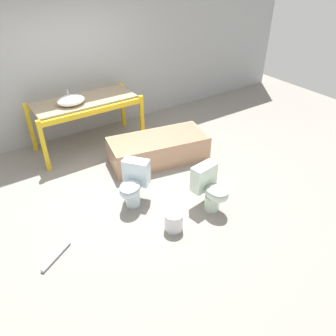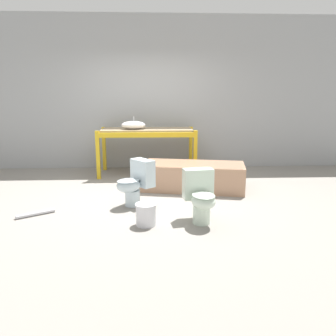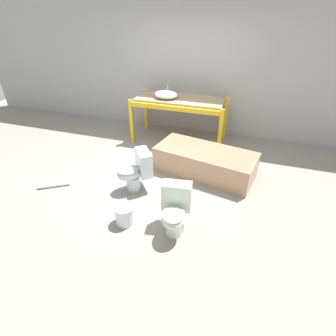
% 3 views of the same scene
% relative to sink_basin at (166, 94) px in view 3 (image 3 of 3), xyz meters
% --- Properties ---
extents(ground_plane, '(12.00, 12.00, 0.00)m').
position_rel_sink_basin_xyz_m(ground_plane, '(0.24, -1.31, -1.00)').
color(ground_plane, gray).
extents(warehouse_wall_rear, '(10.80, 0.08, 3.20)m').
position_rel_sink_basin_xyz_m(warehouse_wall_rear, '(0.24, 0.75, 0.60)').
color(warehouse_wall_rear, '#9EA0A3').
rests_on(warehouse_wall_rear, ground_plane).
extents(shelving_rack, '(1.91, 0.86, 0.92)m').
position_rel_sink_basin_xyz_m(shelving_rack, '(0.26, 0.09, -0.21)').
color(shelving_rack, gold).
rests_on(shelving_rack, ground_plane).
extents(sink_basin, '(0.47, 0.37, 0.24)m').
position_rel_sink_basin_xyz_m(sink_basin, '(0.00, 0.00, 0.00)').
color(sink_basin, white).
rests_on(sink_basin, shelving_rack).
extents(bathtub_main, '(1.79, 1.05, 0.44)m').
position_rel_sink_basin_xyz_m(bathtub_main, '(1.06, -1.07, -0.74)').
color(bathtub_main, tan).
rests_on(bathtub_main, ground_plane).
extents(toilet_near, '(0.40, 0.57, 0.65)m').
position_rel_sink_basin_xyz_m(toilet_near, '(0.97, -2.56, -0.65)').
color(toilet_near, silver).
rests_on(toilet_near, ground_plane).
extents(toilet_far, '(0.62, 0.59, 0.65)m').
position_rel_sink_basin_xyz_m(toilet_far, '(0.13, -1.87, -0.65)').
color(toilet_far, silver).
rests_on(toilet_far, ground_plane).
extents(bucket_white, '(0.26, 0.26, 0.27)m').
position_rel_sink_basin_xyz_m(bucket_white, '(0.29, -2.64, -0.85)').
color(bucket_white, silver).
rests_on(bucket_white, ground_plane).
extents(loose_pipe, '(0.45, 0.31, 0.05)m').
position_rel_sink_basin_xyz_m(loose_pipe, '(-1.18, -2.26, -0.97)').
color(loose_pipe, '#B7B7BC').
rests_on(loose_pipe, ground_plane).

